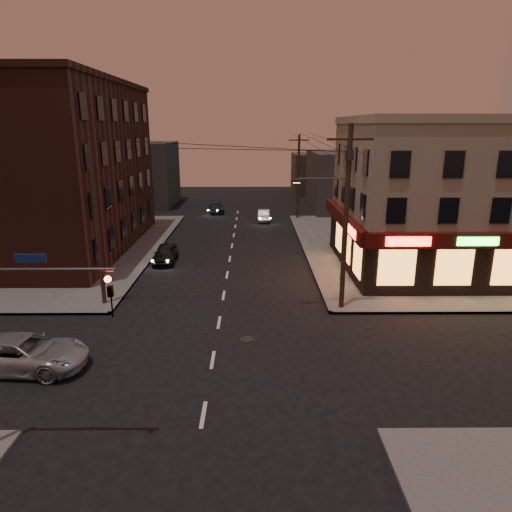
{
  "coord_description": "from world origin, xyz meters",
  "views": [
    {
      "loc": [
        1.79,
        -18.21,
        10.01
      ],
      "look_at": [
        1.97,
        5.61,
        3.2
      ],
      "focal_mm": 32.0,
      "sensor_mm": 36.0,
      "label": 1
    }
  ],
  "objects_px": {
    "sedan_near": "(165,253)",
    "sedan_mid": "(264,215)",
    "suv_cross": "(24,353)",
    "sedan_far": "(216,207)",
    "fire_hydrant": "(342,278)"
  },
  "relations": [
    {
      "from": "sedan_near",
      "to": "fire_hydrant",
      "type": "distance_m",
      "value": 13.61
    },
    {
      "from": "sedan_near",
      "to": "sedan_far",
      "type": "distance_m",
      "value": 20.79
    },
    {
      "from": "sedan_near",
      "to": "sedan_mid",
      "type": "bearing_deg",
      "value": 61.4
    },
    {
      "from": "sedan_mid",
      "to": "fire_hydrant",
      "type": "distance_m",
      "value": 21.68
    },
    {
      "from": "suv_cross",
      "to": "sedan_near",
      "type": "bearing_deg",
      "value": -6.72
    },
    {
      "from": "sedan_near",
      "to": "fire_hydrant",
      "type": "relative_size",
      "value": 5.33
    },
    {
      "from": "sedan_mid",
      "to": "suv_cross",
      "type": "bearing_deg",
      "value": -107.06
    },
    {
      "from": "suv_cross",
      "to": "fire_hydrant",
      "type": "height_order",
      "value": "suv_cross"
    },
    {
      "from": "sedan_near",
      "to": "fire_hydrant",
      "type": "xyz_separation_m",
      "value": [
        12.38,
        -5.65,
        -0.12
      ]
    },
    {
      "from": "sedan_mid",
      "to": "fire_hydrant",
      "type": "bearing_deg",
      "value": -75.94
    },
    {
      "from": "sedan_near",
      "to": "fire_hydrant",
      "type": "height_order",
      "value": "sedan_near"
    },
    {
      "from": "suv_cross",
      "to": "sedan_mid",
      "type": "relative_size",
      "value": 1.44
    },
    {
      "from": "sedan_mid",
      "to": "sedan_far",
      "type": "relative_size",
      "value": 0.87
    },
    {
      "from": "sedan_far",
      "to": "fire_hydrant",
      "type": "xyz_separation_m",
      "value": [
        10.08,
        -26.31,
        -0.06
      ]
    },
    {
      "from": "suv_cross",
      "to": "sedan_near",
      "type": "distance_m",
      "value": 16.23
    }
  ]
}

